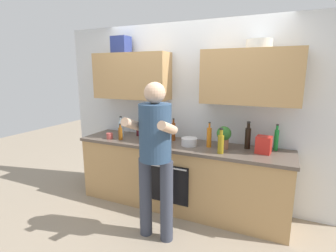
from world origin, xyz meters
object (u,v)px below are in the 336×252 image
bottle_oil (221,143)px  grocery_bag_crisps (264,145)px  bottle_wine (138,130)px  bottle_syrup (120,133)px  cup_ceramic (110,136)px  potted_herb (224,136)px  bottle_soda (276,139)px  bottle_vinegar (173,131)px  bottle_water (121,128)px  mixing_bowl (189,142)px  person_standing (155,150)px  knife_block (156,132)px  bottle_juice (209,137)px  bottle_soy (248,137)px

bottle_oil → grocery_bag_crisps: bottle_oil is taller
bottle_wine → bottle_oil: (1.31, -0.33, 0.04)m
bottle_syrup → grocery_bag_crisps: 1.89m
cup_ceramic → potted_herb: size_ratio=0.31×
bottle_soda → grocery_bag_crisps: 0.22m
bottle_vinegar → cup_ceramic: (-0.86, -0.30, -0.09)m
bottle_water → potted_herb: bottle_water is taller
bottle_soda → mixing_bowl: bottle_soda is taller
bottle_wine → bottle_vinegar: 0.58m
bottle_water → bottle_soda: bottle_soda is taller
bottle_water → bottle_wine: size_ratio=1.42×
cup_ceramic → bottle_oil: bearing=-0.3°
bottle_oil → mixing_bowl: 0.48m
person_standing → bottle_soda: person_standing is taller
knife_block → grocery_bag_crisps: bearing=-2.0°
bottle_water → bottle_juice: (1.33, -0.00, 0.01)m
bottle_wine → bottle_syrup: (-0.11, -0.30, 0.01)m
bottle_oil → cup_ceramic: (-1.59, 0.01, -0.08)m
knife_block → grocery_bag_crisps: 1.43m
knife_block → mixing_bowl: bearing=-11.4°
person_standing → bottle_wine: (-0.74, 0.89, -0.05)m
bottle_wine → potted_herb: 1.31m
bottle_juice → bottle_oil: bottle_juice is taller
mixing_bowl → grocery_bag_crisps: (0.90, 0.06, 0.05)m
bottle_vinegar → mixing_bowl: size_ratio=1.52×
bottle_soy → bottle_oil: (-0.26, -0.32, -0.02)m
bottle_soy → person_standing: bearing=-133.1°
bottle_soy → bottle_vinegar: size_ratio=1.10×
bottle_soda → grocery_bag_crisps: (-0.13, -0.18, -0.04)m
bottle_water → bottle_syrup: (0.10, -0.17, -0.03)m
bottle_vinegar → bottle_oil: bearing=-22.6°
bottle_soda → bottle_water: bearing=-174.8°
person_standing → bottle_syrup: 1.04m
bottle_soy → bottle_soda: 0.33m
bottle_wine → bottle_syrup: bearing=-110.9°
bottle_soy → mixing_bowl: bearing=-166.7°
grocery_bag_crisps → mixing_bowl: bearing=-176.4°
cup_ceramic → bottle_wine: bearing=48.7°
bottle_vinegar → bottle_oil: 0.79m
person_standing → bottle_vinegar: 0.88m
bottle_syrup → bottle_wine: bearing=69.1°
bottle_wine → bottle_soy: 1.57m
person_standing → grocery_bag_crisps: 1.29m
bottle_oil → bottle_wine: bearing=165.9°
bottle_soy → knife_block: 1.24m
person_standing → grocery_bag_crisps: (1.02, 0.78, -0.03)m
person_standing → mixing_bowl: 0.74m
bottle_oil → knife_block: bottle_oil is taller
bottle_wine → bottle_juice: size_ratio=0.66×
bottle_wine → potted_herb: bearing=-5.5°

